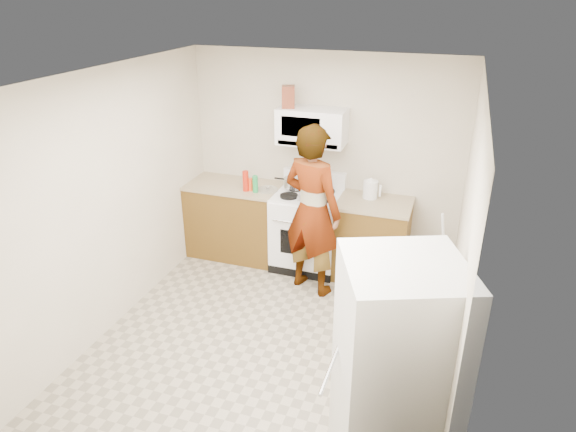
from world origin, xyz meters
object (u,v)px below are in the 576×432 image
at_px(saucepan, 293,183).
at_px(microwave, 312,126).
at_px(gas_range, 307,229).
at_px(person, 312,211).
at_px(fridge, 394,381).
at_px(kettle, 370,190).

bearing_deg(saucepan, microwave, 11.55).
distance_m(gas_range, person, 0.70).
height_order(gas_range, person, person).
bearing_deg(fridge, person, 96.54).
bearing_deg(person, saucepan, -35.34).
relative_size(person, saucepan, 8.95).
bearing_deg(fridge, saucepan, 98.03).
xyz_separation_m(microwave, kettle, (0.70, -0.01, -0.66)).
relative_size(fridge, saucepan, 8.03).
bearing_deg(saucepan, gas_range, -22.29).
xyz_separation_m(gas_range, person, (0.19, -0.48, 0.46)).
height_order(fridge, kettle, fridge).
xyz_separation_m(gas_range, kettle, (0.70, 0.11, 0.55)).
height_order(person, saucepan, person).
bearing_deg(person, gas_range, -48.76).
distance_m(person, saucepan, 0.70).
height_order(microwave, person, microwave).
bearing_deg(fridge, gas_range, 95.40).
xyz_separation_m(microwave, saucepan, (-0.21, -0.04, -0.69)).
distance_m(person, fridge, 2.49).
bearing_deg(microwave, gas_range, -90.00).
distance_m(microwave, saucepan, 0.72).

